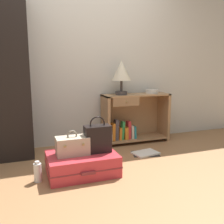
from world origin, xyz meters
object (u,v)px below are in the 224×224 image
at_px(suitcase_large, 82,163).
at_px(train_case, 72,146).
at_px(bookshelf, 132,119).
at_px(bottle, 38,172).
at_px(table_lamp, 121,72).
at_px(handbag, 98,138).
at_px(bowl, 152,91).
at_px(open_book_on_floor, 146,153).

height_order(suitcase_large, train_case, train_case).
relative_size(bookshelf, bottle, 4.68).
bearing_deg(table_lamp, handbag, -125.86).
bearing_deg(handbag, bowl, 38.21).
relative_size(table_lamp, suitcase_large, 0.66).
distance_m(suitcase_large, open_book_on_floor, 0.97).
bearing_deg(handbag, open_book_on_floor, 22.75).
height_order(handbag, bottle, handbag).
xyz_separation_m(suitcase_large, bottle, (-0.46, -0.05, -0.01)).
bearing_deg(suitcase_large, bowl, 34.27).
relative_size(bowl, suitcase_large, 0.26).
bearing_deg(bookshelf, bowl, 2.12).
height_order(bookshelf, bowl, bowl).
height_order(bottle, open_book_on_floor, bottle).
bearing_deg(bookshelf, table_lamp, -171.82).
xyz_separation_m(train_case, open_book_on_floor, (1.01, 0.31, -0.31)).
relative_size(suitcase_large, train_case, 2.17).
bearing_deg(bottle, train_case, 7.64).
distance_m(bookshelf, bowl, 0.51).
height_order(table_lamp, bowl, table_lamp).
bearing_deg(handbag, bottle, -175.83).
height_order(bookshelf, table_lamp, table_lamp).
xyz_separation_m(train_case, bottle, (-0.36, -0.05, -0.22)).
distance_m(table_lamp, bowl, 0.59).
distance_m(suitcase_large, train_case, 0.23).
xyz_separation_m(suitcase_large, open_book_on_floor, (0.91, 0.31, -0.10)).
bearing_deg(table_lamp, bowl, 4.39).
height_order(bookshelf, suitcase_large, bookshelf).
height_order(table_lamp, open_book_on_floor, table_lamp).
relative_size(bookshelf, bowl, 5.28).
height_order(train_case, bottle, train_case).
distance_m(bowl, bottle, 2.09).
bearing_deg(suitcase_large, train_case, 178.71).
bearing_deg(bowl, train_case, -147.70).
height_order(suitcase_large, bottle, suitcase_large).
bearing_deg(open_book_on_floor, bookshelf, 83.77).
height_order(bowl, bottle, bowl).
distance_m(bottle, open_book_on_floor, 1.42).
bearing_deg(handbag, suitcase_large, 179.96).
bearing_deg(table_lamp, bookshelf, 8.18).
height_order(bowl, open_book_on_floor, bowl).
xyz_separation_m(table_lamp, bottle, (-1.24, -0.89, -0.94)).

